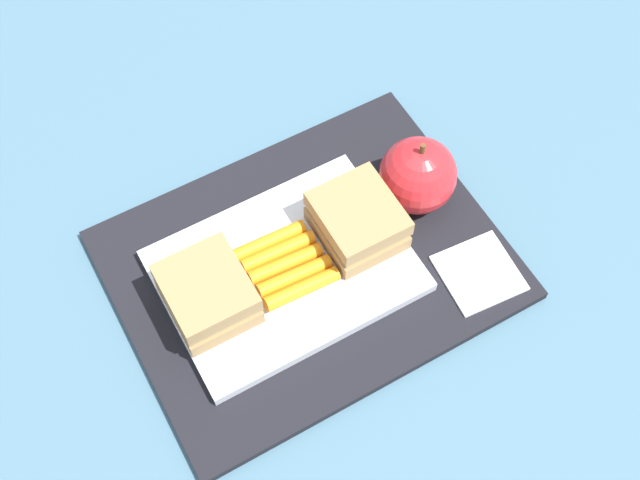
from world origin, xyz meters
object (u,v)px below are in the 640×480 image
at_px(carrot_sticks_bundle, 285,264).
at_px(food_tray, 286,271).
at_px(sandwich_half_right, 357,221).
at_px(apple, 418,175).
at_px(sandwich_half_left, 208,294).
at_px(paper_napkin, 479,273).

bearing_deg(carrot_sticks_bundle, food_tray, 136.35).
xyz_separation_m(sandwich_half_right, apple, (0.08, 0.01, 0.00)).
distance_m(sandwich_half_left, paper_napkin, 0.26).
relative_size(food_tray, sandwich_half_left, 2.88).
relative_size(carrot_sticks_bundle, paper_napkin, 1.13).
xyz_separation_m(food_tray, sandwich_half_right, (0.08, 0.00, 0.03)).
xyz_separation_m(sandwich_half_left, paper_napkin, (0.24, -0.09, -0.03)).
relative_size(carrot_sticks_bundle, apple, 0.91).
relative_size(sandwich_half_right, carrot_sticks_bundle, 1.01).
height_order(sandwich_half_left, paper_napkin, sandwich_half_left).
xyz_separation_m(carrot_sticks_bundle, apple, (0.15, 0.01, 0.02)).
bearing_deg(apple, food_tray, -175.07).
relative_size(food_tray, paper_napkin, 3.29).
xyz_separation_m(sandwich_half_left, carrot_sticks_bundle, (0.08, -0.00, -0.02)).
bearing_deg(sandwich_half_left, carrot_sticks_bundle, -0.20).
distance_m(sandwich_half_left, carrot_sticks_bundle, 0.08).
height_order(food_tray, carrot_sticks_bundle, carrot_sticks_bundle).
xyz_separation_m(sandwich_half_left, apple, (0.23, 0.01, 0.00)).
xyz_separation_m(food_tray, apple, (0.15, 0.01, 0.03)).
bearing_deg(apple, carrot_sticks_bundle, -174.96).
bearing_deg(food_tray, sandwich_half_left, 180.00).
bearing_deg(carrot_sticks_bundle, apple, 5.04).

